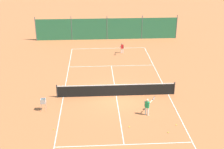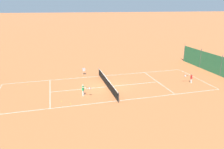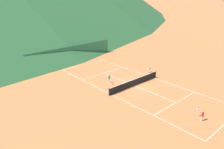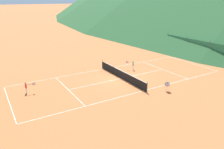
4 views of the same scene
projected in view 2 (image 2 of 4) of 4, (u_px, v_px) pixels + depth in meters
ground_plane at (107, 87)px, 25.24m from camera, size 600.00×600.00×0.00m
court_line_markings at (107, 87)px, 25.24m from camera, size 8.25×23.85×0.01m
tennis_net at (107, 83)px, 25.09m from camera, size 9.18×0.08×1.06m
windscreen_fence_near at (221, 66)px, 28.73m from camera, size 17.28×0.08×2.90m
player_near_service at (191, 78)px, 26.32m from camera, size 0.46×0.94×1.12m
player_far_service at (83, 89)px, 22.50m from camera, size 0.83×0.85×1.23m
tennis_ball_service_box at (65, 78)px, 28.06m from camera, size 0.07×0.07×0.07m
tennis_ball_alley_left at (71, 104)px, 20.79m from camera, size 0.07×0.07×0.07m
tennis_ball_mid_court at (28, 84)px, 25.86m from camera, size 0.07×0.07×0.07m
tennis_ball_near_corner at (68, 92)px, 23.63m from camera, size 0.07×0.07×0.07m
tennis_ball_by_net_left at (61, 101)px, 21.26m from camera, size 0.07×0.07×0.07m
ball_hopper at (84, 70)px, 29.43m from camera, size 0.36×0.36×0.89m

